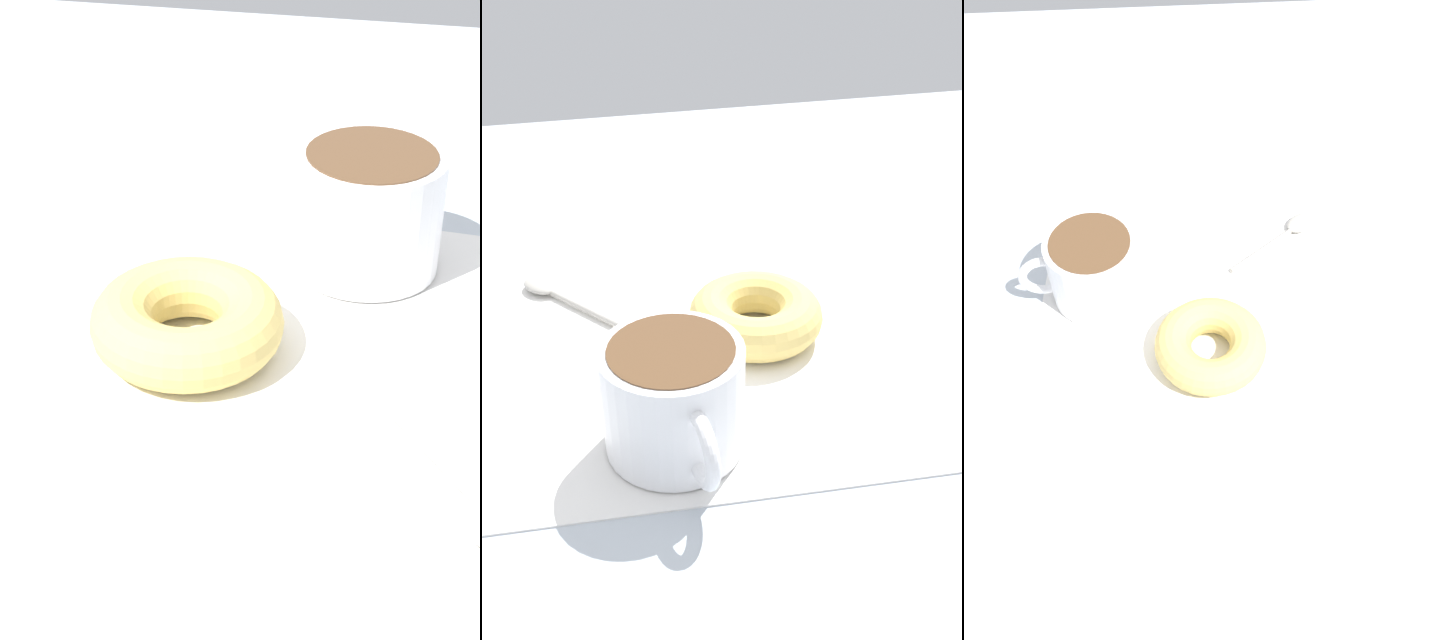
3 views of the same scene
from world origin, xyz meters
The scene contains 5 objects.
ground_plane centered at (0.00, 0.00, -1.00)cm, with size 120.00×120.00×2.00cm, color #B2BCC6.
napkin centered at (-2.19, -0.25, 0.15)cm, with size 33.58×33.58×0.30cm, color white.
coffee_cup centered at (-13.02, 5.63, 4.25)cm, with size 12.11×9.15×7.60cm.
donut centered at (-1.76, -3.15, 2.08)cm, with size 10.78×10.78×3.55cm, color #E5C66B.
spoon centered at (8.36, 12.61, 0.70)cm, with size 10.72×8.61×0.90cm.
Camera 2 is at (-47.84, 11.30, 32.98)cm, focal length 40.00 mm.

